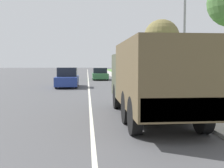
# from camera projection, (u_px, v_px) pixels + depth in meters

# --- Properties ---
(ground_plane) EXTENTS (180.00, 180.00, 0.00)m
(ground_plane) POSITION_uv_depth(u_px,v_px,m) (88.00, 78.00, 40.45)
(ground_plane) COLOR #4C4C4F
(lane_centre_stripe) EXTENTS (0.12, 120.00, 0.00)m
(lane_centre_stripe) POSITION_uv_depth(u_px,v_px,m) (88.00, 78.00, 40.45)
(lane_centre_stripe) COLOR silver
(lane_centre_stripe) RESTS_ON ground
(sidewalk_right) EXTENTS (1.80, 120.00, 0.12)m
(sidewalk_right) POSITION_uv_depth(u_px,v_px,m) (119.00, 77.00, 40.84)
(sidewalk_right) COLOR #ADAAA3
(sidewalk_right) RESTS_ON ground
(grass_strip_right) EXTENTS (7.00, 120.00, 0.02)m
(grass_strip_right) POSITION_uv_depth(u_px,v_px,m) (149.00, 77.00, 41.24)
(grass_strip_right) COLOR #56843D
(grass_strip_right) RESTS_ON ground
(military_truck) EXTENTS (2.36, 7.31, 2.84)m
(military_truck) POSITION_uv_depth(u_px,v_px,m) (152.00, 76.00, 10.39)
(military_truck) COLOR #474C38
(military_truck) RESTS_ON ground
(car_nearest_ahead) EXTENTS (1.86, 4.47, 1.72)m
(car_nearest_ahead) POSITION_uv_depth(u_px,v_px,m) (67.00, 78.00, 24.65)
(car_nearest_ahead) COLOR navy
(car_nearest_ahead) RESTS_ON ground
(car_second_ahead) EXTENTS (1.91, 4.36, 1.51)m
(car_second_ahead) POSITION_uv_depth(u_px,v_px,m) (100.00, 74.00, 35.46)
(car_second_ahead) COLOR #336B3D
(car_second_ahead) RESTS_ON ground
(lamp_post) EXTENTS (1.69, 0.24, 7.47)m
(lamp_post) POSITION_uv_depth(u_px,v_px,m) (181.00, 15.00, 14.05)
(lamp_post) COLOR gray
(lamp_post) RESTS_ON sidewalk_right
(tree_far_right) EXTENTS (3.93, 3.93, 6.88)m
(tree_far_right) POSITION_uv_depth(u_px,v_px,m) (162.00, 37.00, 30.83)
(tree_far_right) COLOR brown
(tree_far_right) RESTS_ON grass_strip_right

